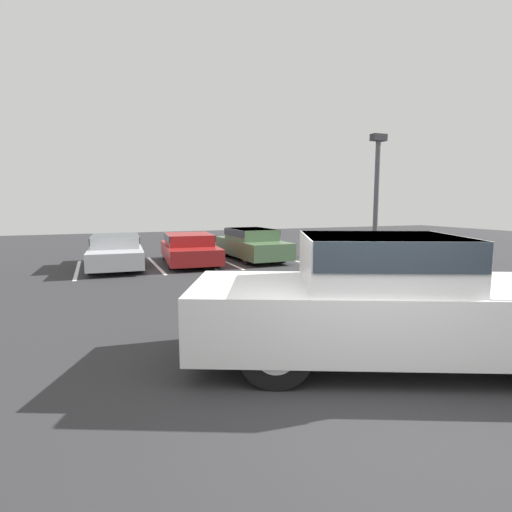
# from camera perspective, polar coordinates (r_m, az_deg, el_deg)

# --- Properties ---
(ground_plane) EXTENTS (60.00, 60.00, 0.00)m
(ground_plane) POSITION_cam_1_polar(r_m,az_deg,el_deg) (4.97, 16.08, -20.32)
(ground_plane) COLOR #2D2D30
(stall_stripe_a) EXTENTS (0.12, 4.56, 0.01)m
(stall_stripe_a) POSITION_cam_1_polar(r_m,az_deg,el_deg) (15.35, -24.16, -1.77)
(stall_stripe_a) COLOR white
(stall_stripe_a) RESTS_ON ground_plane
(stall_stripe_b) EXTENTS (0.12, 4.56, 0.01)m
(stall_stripe_b) POSITION_cam_1_polar(r_m,az_deg,el_deg) (15.47, -14.11, -1.27)
(stall_stripe_b) COLOR white
(stall_stripe_b) RESTS_ON ground_plane
(stall_stripe_c) EXTENTS (0.12, 4.56, 0.01)m
(stall_stripe_c) POSITION_cam_1_polar(r_m,az_deg,el_deg) (16.05, -4.51, -0.76)
(stall_stripe_c) COLOR white
(stall_stripe_c) RESTS_ON ground_plane
(stall_stripe_d) EXTENTS (0.12, 4.56, 0.01)m
(stall_stripe_d) POSITION_cam_1_polar(r_m,az_deg,el_deg) (17.05, 4.19, -0.27)
(stall_stripe_d) COLOR white
(stall_stripe_d) RESTS_ON ground_plane
(pickup_truck) EXTENTS (6.23, 4.28, 1.85)m
(pickup_truck) POSITION_cam_1_polar(r_m,az_deg,el_deg) (6.09, 19.74, -5.98)
(pickup_truck) COLOR white
(pickup_truck) RESTS_ON ground_plane
(parked_sedan_a) EXTENTS (2.04, 4.63, 1.15)m
(parked_sedan_a) POSITION_cam_1_polar(r_m,az_deg,el_deg) (15.37, -19.39, 0.81)
(parked_sedan_a) COLOR #B7BABF
(parked_sedan_a) RESTS_ON ground_plane
(parked_sedan_b) EXTENTS (2.19, 4.46, 1.14)m
(parked_sedan_b) POSITION_cam_1_polar(r_m,az_deg,el_deg) (15.60, -9.52, 1.19)
(parked_sedan_b) COLOR maroon
(parked_sedan_b) RESTS_ON ground_plane
(parked_sedan_c) EXTENTS (1.83, 4.50, 1.27)m
(parked_sedan_c) POSITION_cam_1_polar(r_m,az_deg,el_deg) (16.55, -0.62, 1.86)
(parked_sedan_c) COLOR #4C6B47
(parked_sedan_c) RESTS_ON ground_plane
(light_post) EXTENTS (0.70, 0.36, 5.36)m
(light_post) POSITION_cam_1_polar(r_m,az_deg,el_deg) (19.04, 16.87, 9.75)
(light_post) COLOR #515156
(light_post) RESTS_ON ground_plane
(traffic_cone) EXTENTS (0.41, 0.41, 0.60)m
(traffic_cone) POSITION_cam_1_polar(r_m,az_deg,el_deg) (10.43, 28.84, -4.62)
(traffic_cone) COLOR black
(traffic_cone) RESTS_ON ground_plane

